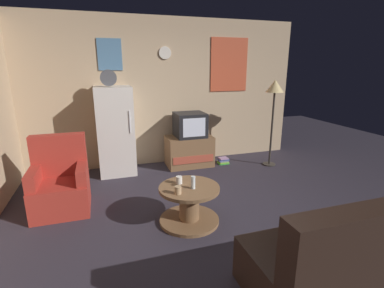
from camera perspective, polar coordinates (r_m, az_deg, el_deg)
ground_plane at (r=3.56m, az=4.22°, el=-15.56°), size 12.00×12.00×0.00m
wall_with_art at (r=5.42m, az=-5.31°, el=10.24°), size 5.20×0.12×2.67m
fridge at (r=5.03m, az=-15.13°, el=2.60°), size 0.60×0.62×1.77m
tv_stand at (r=5.33m, az=-0.56°, el=-1.42°), size 0.84×0.53×0.56m
crt_tv at (r=5.21m, az=-0.41°, el=3.88°), size 0.54×0.51×0.44m
standing_lamp at (r=5.36m, az=16.23°, el=9.82°), size 0.32×0.32×1.59m
coffee_table at (r=3.47m, az=-0.55°, el=-12.01°), size 0.72×0.72×0.46m
wine_glass at (r=3.30m, az=0.21°, el=-7.72°), size 0.05×0.05×0.15m
mug_ceramic_white at (r=3.45m, az=-2.62°, el=-7.22°), size 0.08×0.08×0.09m
mug_ceramic_tan at (r=3.19m, az=-2.84°, el=-9.21°), size 0.08×0.08×0.09m
armchair at (r=4.10m, az=-24.84°, el=-7.38°), size 0.68×0.68×0.96m
couch at (r=2.82m, az=29.72°, el=-19.35°), size 1.70×0.80×0.92m
book_stack at (r=5.51m, az=6.29°, el=-3.36°), size 0.21×0.16×0.12m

